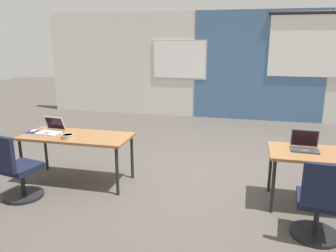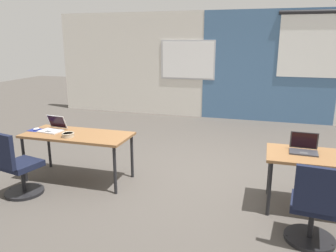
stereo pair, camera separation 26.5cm
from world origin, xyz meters
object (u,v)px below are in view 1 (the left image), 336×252
(desk_near_left, at_px, (77,139))
(snack_bowl, at_px, (68,136))
(laptop_near_right_inner, at_px, (305,146))
(chair_near_right_inner, at_px, (319,207))
(laptop_near_left_end, at_px, (51,129))
(mouse_near_left_end, at_px, (33,131))
(chair_near_left_end, at_px, (17,173))
(desk_near_right, at_px, (336,159))

(desk_near_left, distance_m, snack_bowl, 0.21)
(laptop_near_right_inner, bearing_deg, chair_near_right_inner, -84.02)
(laptop_near_left_end, height_order, snack_bowl, laptop_near_left_end)
(desk_near_left, relative_size, laptop_near_right_inner, 4.68)
(mouse_near_left_end, distance_m, laptop_near_right_inner, 3.85)
(mouse_near_left_end, xyz_separation_m, snack_bowl, (0.68, -0.18, 0.01))
(chair_near_left_end, bearing_deg, desk_near_right, -157.37)
(desk_near_right, relative_size, mouse_near_left_end, 14.09)
(desk_near_right, distance_m, laptop_near_left_end, 3.94)
(mouse_near_left_end, height_order, laptop_near_right_inner, laptop_near_right_inner)
(desk_near_left, relative_size, chair_near_right_inner, 1.74)
(snack_bowl, bearing_deg, chair_near_left_end, -130.59)
(laptop_near_left_end, xyz_separation_m, mouse_near_left_end, (-0.27, -0.04, -0.03))
(desk_near_left, xyz_separation_m, chair_near_left_end, (-0.50, -0.72, -0.28))
(desk_near_left, relative_size, mouse_near_left_end, 14.09)
(chair_near_left_end, bearing_deg, laptop_near_left_end, -81.82)
(desk_near_left, xyz_separation_m, snack_bowl, (-0.03, -0.18, 0.10))
(desk_near_left, height_order, chair_near_right_inner, chair_near_right_inner)
(laptop_near_right_inner, distance_m, chair_near_right_inner, 0.96)
(desk_near_left, xyz_separation_m, mouse_near_left_end, (-0.71, -0.00, 0.08))
(desk_near_left, height_order, chair_near_left_end, chair_near_left_end)
(mouse_near_left_end, relative_size, chair_near_right_inner, 0.12)
(desk_near_left, distance_m, chair_near_right_inner, 3.29)
(desk_near_left, distance_m, mouse_near_left_end, 0.71)
(desk_near_left, relative_size, desk_near_right, 1.00)
(desk_near_right, height_order, chair_near_right_inner, chair_near_right_inner)
(mouse_near_left_end, xyz_separation_m, chair_near_right_inner, (3.89, -0.79, -0.36))
(desk_near_left, bearing_deg, mouse_near_left_end, -179.78)
(chair_near_left_end, xyz_separation_m, laptop_near_right_inner, (3.63, 0.81, 0.39))
(desk_near_right, bearing_deg, snack_bowl, -177.08)
(desk_near_left, height_order, mouse_near_left_end, mouse_near_left_end)
(desk_near_left, relative_size, laptop_near_left_end, 4.40)
(desk_near_right, height_order, chair_near_left_end, chair_near_left_end)
(desk_near_right, xyz_separation_m, chair_near_right_inner, (-0.31, -0.79, -0.28))
(mouse_near_left_end, height_order, snack_bowl, snack_bowl)
(desk_near_left, xyz_separation_m, laptop_near_left_end, (-0.44, 0.04, 0.11))
(laptop_near_right_inner, bearing_deg, desk_near_left, -175.78)
(mouse_near_left_end, height_order, chair_near_right_inner, chair_near_right_inner)
(laptop_near_right_inner, bearing_deg, laptop_near_left_end, -176.63)
(mouse_near_left_end, xyz_separation_m, chair_near_left_end, (0.21, -0.72, -0.36))
(mouse_near_left_end, bearing_deg, laptop_near_left_end, 9.35)
(desk_near_left, xyz_separation_m, laptop_near_right_inner, (3.14, 0.08, 0.11))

